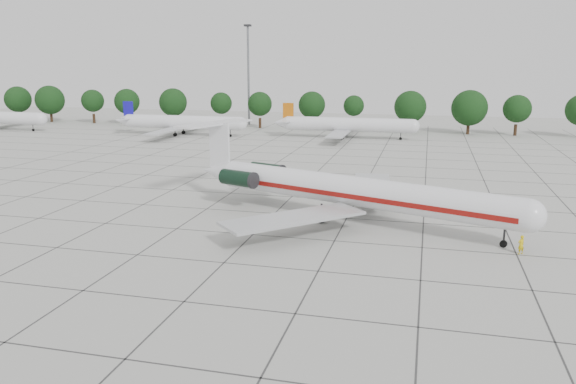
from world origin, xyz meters
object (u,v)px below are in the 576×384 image
(bg_airliner_b, at_px, (182,122))
(bg_airliner_c, at_px, (348,125))
(main_airliner, at_px, (338,188))
(floodlight_mast, at_px, (248,69))
(ground_crew, at_px, (521,245))

(bg_airliner_b, distance_m, bg_airliner_c, 37.05)
(bg_airliner_b, height_order, bg_airliner_c, same)
(main_airliner, bearing_deg, bg_airliner_b, 147.06)
(main_airliner, distance_m, bg_airliner_b, 74.52)
(bg_airliner_c, height_order, floodlight_mast, floodlight_mast)
(main_airliner, xyz_separation_m, floodlight_mast, (-37.07, 84.27, 11.00))
(bg_airliner_c, bearing_deg, floodlight_mast, 144.63)
(bg_airliner_b, relative_size, bg_airliner_c, 1.00)
(floodlight_mast, bearing_deg, ground_crew, -59.35)
(main_airliner, distance_m, floodlight_mast, 92.71)
(bg_airliner_c, bearing_deg, bg_airliner_b, -173.56)
(main_airliner, relative_size, floodlight_mast, 1.51)
(ground_crew, xyz_separation_m, bg_airliner_c, (-25.31, 71.08, 2.06))
(main_airliner, height_order, floodlight_mast, floodlight_mast)
(ground_crew, xyz_separation_m, bg_airliner_b, (-62.12, 66.92, 2.06))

